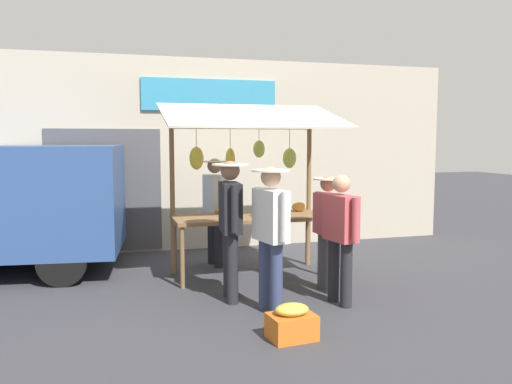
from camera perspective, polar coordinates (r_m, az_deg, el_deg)
ground_plane at (r=7.71m, az=-0.63°, el=-9.06°), size 40.00×40.00×0.00m
street_backdrop at (r=9.59m, az=-4.40°, el=4.10°), size 9.00×0.30×3.40m
market_stall at (r=7.51m, az=-0.63°, el=2.43°), size 2.50×1.46×2.50m
vendor_with_sunhat at (r=8.16m, az=-4.48°, el=-1.13°), size 0.43×0.70×1.68m
shopper_with_ponytail at (r=6.31m, az=9.18°, el=-4.17°), size 0.30×0.67×1.56m
shopper_with_shopping_bag at (r=6.37m, az=-2.81°, el=-2.83°), size 0.44×0.72×1.71m
shopper_in_grey_tee at (r=5.92m, az=1.60°, el=-3.79°), size 0.43×0.70×1.67m
shopper_in_striped_shirt at (r=6.85m, az=7.78°, el=-3.52°), size 0.39×0.66×1.51m
produce_crate_near at (r=5.35m, az=3.92°, el=-14.02°), size 0.48×0.38×0.36m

